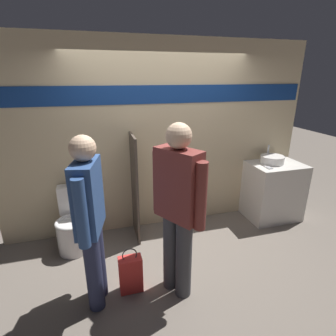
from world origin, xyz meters
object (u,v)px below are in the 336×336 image
urinal_near_counter (191,179)px  toilet (73,227)px  sink_basin (272,159)px  shopping_bag (131,274)px  person_in_vest (178,206)px  person_with_lanyard (90,218)px  cell_phone (268,167)px

urinal_near_counter → toilet: urinal_near_counter is taller
sink_basin → shopping_bag: bearing=-156.7°
person_in_vest → person_with_lanyard: (-0.82, 0.08, -0.04)m
sink_basin → shopping_bag: 2.71m
person_in_vest → shopping_bag: person_in_vest is taller
sink_basin → urinal_near_counter: 1.33m
sink_basin → person_in_vest: bearing=-149.0°
sink_basin → person_with_lanyard: (-2.73, -1.07, -0.01)m
sink_basin → person_with_lanyard: 2.93m
cell_phone → shopping_bag: cell_phone is taller
sink_basin → shopping_bag: (-2.39, -1.03, -0.76)m
toilet → shopping_bag: (0.63, -0.96, -0.11)m
cell_phone → toilet: bearing=177.8°
toilet → shopping_bag: toilet is taller
sink_basin → person_with_lanyard: bearing=-158.7°
cell_phone → urinal_near_counter: size_ratio=0.12×
shopping_bag → urinal_near_counter: bearing=46.2°
cell_phone → person_in_vest: (-1.72, -0.97, 0.08)m
sink_basin → person_with_lanyard: person_with_lanyard is taller
cell_phone → urinal_near_counter: urinal_near_counter is taller
toilet → person_with_lanyard: (0.28, -0.99, 0.64)m
cell_phone → toilet: toilet is taller
person_in_vest → sink_basin: bearing=-90.4°
toilet → person_in_vest: size_ratio=0.53×
toilet → person_in_vest: bearing=-44.2°
urinal_near_counter → cell_phone: bearing=-14.1°
urinal_near_counter → shopping_bag: (-1.08, -1.13, -0.54)m
toilet → person_in_vest: person_in_vest is taller
person_in_vest → shopping_bag: (-0.48, 0.12, -0.79)m
urinal_near_counter → toilet: 1.77m
urinal_near_counter → person_with_lanyard: bearing=-140.7°
cell_phone → person_in_vest: bearing=-150.6°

